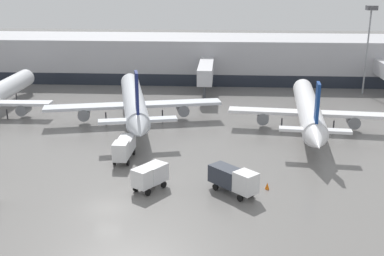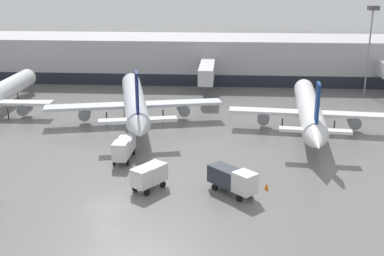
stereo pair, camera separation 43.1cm
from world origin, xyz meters
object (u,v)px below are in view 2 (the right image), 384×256
service_truck_0 (233,179)px  service_truck_1 (149,175)px  traffic_cone_0 (266,186)px  parked_jet_3 (134,101)px  service_truck_2 (124,147)px  parked_jet_1 (309,109)px  apron_light_mast_0 (372,24)px

service_truck_0 → service_truck_1: service_truck_0 is taller
service_truck_0 → traffic_cone_0: service_truck_0 is taller
parked_jet_3 → service_truck_2: 15.71m
parked_jet_3 → parked_jet_1: bearing=-107.4°
service_truck_2 → traffic_cone_0: service_truck_2 is taller
parked_jet_1 → apron_light_mast_0: apron_light_mast_0 is taller
traffic_cone_0 → apron_light_mast_0: bearing=63.8°
service_truck_1 → service_truck_0: bearing=121.3°
service_truck_1 → service_truck_2: 9.29m
parked_jet_1 → service_truck_0: bearing=158.7°
parked_jet_1 → service_truck_1: (-19.79, -21.76, -1.50)m
parked_jet_1 → apron_light_mast_0: size_ratio=2.08×
parked_jet_3 → service_truck_2: (1.55, -15.54, -1.68)m
service_truck_0 → service_truck_2: bearing=-168.7°
parked_jet_3 → apron_light_mast_0: size_ratio=2.08×
parked_jet_3 → service_truck_1: 24.53m
parked_jet_1 → parked_jet_3: parked_jet_3 is taller
parked_jet_1 → traffic_cone_0: (-7.51, -20.94, -2.74)m
traffic_cone_0 → apron_light_mast_0: 50.89m
parked_jet_3 → apron_light_mast_0: 46.32m
service_truck_1 → traffic_cone_0: 12.37m
traffic_cone_0 → apron_light_mast_0: apron_light_mast_0 is taller
service_truck_2 → service_truck_1: bearing=29.2°
traffic_cone_0 → apron_light_mast_0: size_ratio=0.04×
parked_jet_3 → traffic_cone_0: size_ratio=46.78×
parked_jet_3 → traffic_cone_0: bearing=-154.5°
service_truck_1 → apron_light_mast_0: apron_light_mast_0 is taller
parked_jet_1 → service_truck_2: size_ratio=5.94×
parked_jet_3 → service_truck_1: bearing=-179.0°
service_truck_1 → service_truck_2: bearing=-117.8°
service_truck_2 → traffic_cone_0: (16.67, -7.37, -1.26)m
apron_light_mast_0 → service_truck_0: bearing=-119.1°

